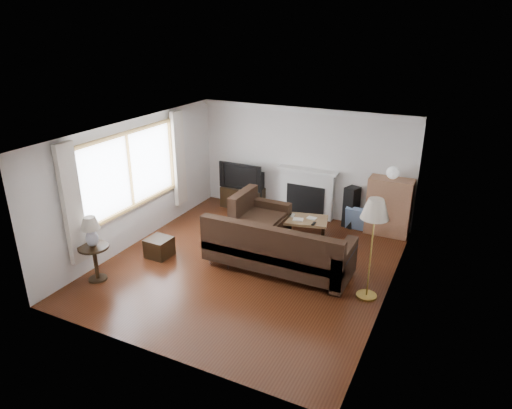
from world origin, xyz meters
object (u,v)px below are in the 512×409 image
at_px(bookshelf, 389,207).
at_px(side_table, 96,263).
at_px(floor_lamp, 371,250).
at_px(coffee_table, 299,228).
at_px(sectional_sofa, 278,246).
at_px(tv_stand, 243,197).

distance_m(bookshelf, side_table, 5.89).
height_order(bookshelf, floor_lamp, floor_lamp).
xyz_separation_m(bookshelf, floor_lamp, (0.20, -2.61, 0.25)).
bearing_deg(floor_lamp, coffee_table, 138.62).
xyz_separation_m(sectional_sofa, coffee_table, (-0.12, 1.39, -0.24)).
bearing_deg(tv_stand, sectional_sofa, -50.58).
distance_m(tv_stand, sectional_sofa, 3.11).
distance_m(floor_lamp, side_table, 4.66).
xyz_separation_m(tv_stand, floor_lamp, (3.65, -2.59, 0.61)).
xyz_separation_m(floor_lamp, side_table, (-4.37, -1.53, -0.53)).
bearing_deg(tv_stand, bookshelf, 0.26).
height_order(tv_stand, floor_lamp, floor_lamp).
xyz_separation_m(bookshelf, coffee_table, (-1.60, -1.02, -0.39)).
distance_m(tv_stand, bookshelf, 3.47).
distance_m(sectional_sofa, side_table, 3.20).
relative_size(sectional_sofa, side_table, 4.38).
bearing_deg(sectional_sofa, floor_lamp, -6.56).
bearing_deg(coffee_table, tv_stand, 138.18).
bearing_deg(side_table, floor_lamp, 19.35).
distance_m(sectional_sofa, coffee_table, 1.42).
bearing_deg(tv_stand, floor_lamp, -35.38).
relative_size(coffee_table, floor_lamp, 0.66).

